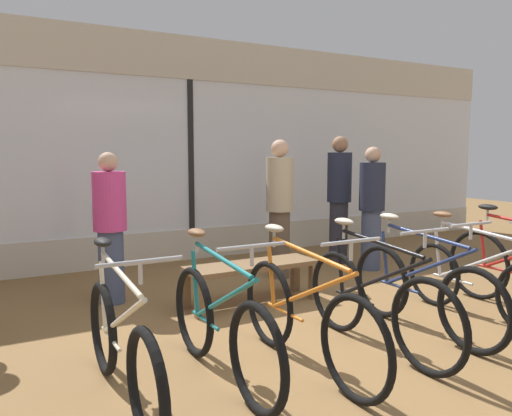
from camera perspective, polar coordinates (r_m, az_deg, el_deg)
ground_plane at (r=4.45m, az=10.84°, el=-14.41°), size 24.00×24.00×0.00m
shop_back_wall at (r=7.32m, az=-7.54°, el=6.86°), size 12.00×0.08×3.20m
bicycle_far_left at (r=3.32m, az=-15.18°, el=-15.09°), size 0.46×1.71×1.01m
bicycle_left at (r=3.52m, az=-4.09°, el=-13.37°), size 0.46×1.69×1.03m
bicycle_center_left at (r=3.70m, az=5.65°, el=-12.32°), size 0.46×1.76×1.03m
bicycle_center at (r=4.14m, az=13.58°, el=-10.39°), size 0.46×1.73×1.03m
bicycle_center_right at (r=4.61m, az=18.41°, el=-8.88°), size 0.46×1.72×1.03m
bicycle_right at (r=5.16m, az=23.82°, el=-7.61°), size 0.46×1.67×1.01m
display_bench at (r=5.22m, az=-0.50°, el=-7.15°), size 1.40×0.44×0.43m
customer_near_rack at (r=5.36m, az=-16.34°, el=-1.91°), size 0.36×0.36×1.57m
customer_by_window at (r=6.21m, az=2.71°, el=0.27°), size 0.48×0.48×1.73m
customer_mid_floor at (r=6.81m, az=13.09°, el=0.24°), size 0.48×0.48×1.64m
customer_near_bench at (r=7.14m, az=9.48°, el=1.31°), size 0.46×0.46×1.79m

